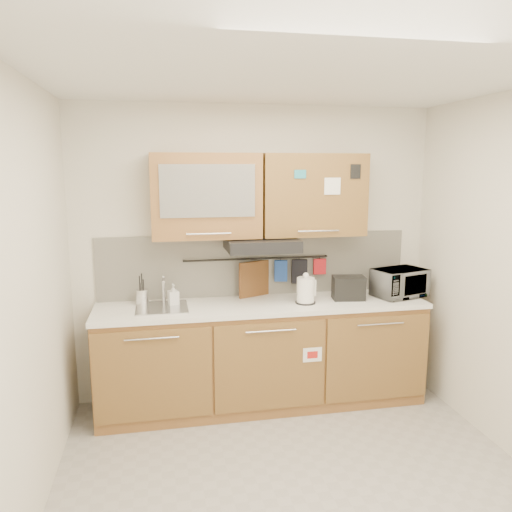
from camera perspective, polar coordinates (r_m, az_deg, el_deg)
name	(u,v)px	position (r m, az deg, el deg)	size (l,w,h in m)	color
floor	(300,487)	(3.62, 5.01, -24.77)	(3.20, 3.20, 0.00)	#9E9993
ceiling	(307,71)	(3.01, 5.82, 20.24)	(3.20, 3.20, 0.00)	white
wall_back	(256,253)	(4.49, 0.00, 0.31)	(3.20, 3.20, 0.00)	silver
wall_left	(23,309)	(3.04, -25.08, -5.49)	(3.00, 3.00, 0.00)	silver
base_cabinet	(263,360)	(4.45, 0.77, -11.80)	(2.80, 0.64, 0.88)	brown
countertop	(263,305)	(4.29, 0.79, -5.67)	(2.82, 0.62, 0.04)	white
backsplash	(256,264)	(4.50, 0.03, -0.97)	(2.80, 0.02, 0.56)	silver
upper_cabinets	(259,195)	(4.26, 0.39, 6.95)	(1.82, 0.37, 0.70)	brown
range_hood	(262,244)	(4.23, 0.65, 1.34)	(0.60, 0.46, 0.10)	black
sink	(162,307)	(4.21, -10.69, -5.79)	(0.42, 0.40, 0.26)	silver
utensil_rail	(257,259)	(4.45, 0.12, -0.31)	(0.02, 0.02, 1.30)	black
utensil_crock	(142,297)	(4.32, -12.86, -4.56)	(0.12, 0.12, 0.27)	silver
kettle	(306,291)	(4.28, 5.70, -4.00)	(0.20, 0.20, 0.27)	white
toaster	(349,288)	(4.45, 10.54, -3.57)	(0.29, 0.20, 0.21)	black
microwave	(399,283)	(4.66, 16.07, -2.96)	(0.45, 0.30, 0.25)	#999999
soap_bottle	(173,295)	(4.25, -9.43, -4.39)	(0.08, 0.08, 0.18)	#999999
cutting_board	(255,284)	(4.48, -0.08, -3.17)	(0.33, 0.02, 0.41)	brown
oven_mitt	(281,271)	(4.51, 2.86, -1.71)	(0.12, 0.03, 0.19)	#1F4191
dark_pouch	(299,271)	(4.55, 4.98, -1.78)	(0.14, 0.04, 0.22)	black
pot_holder	(320,267)	(4.60, 7.29, -1.20)	(0.12, 0.02, 0.14)	#B2171F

